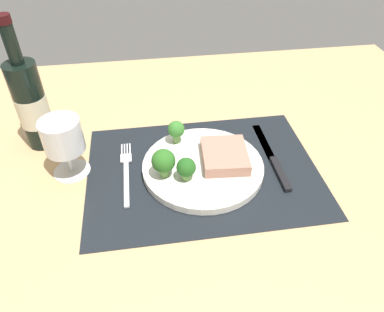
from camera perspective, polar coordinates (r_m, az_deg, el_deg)
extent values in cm
cube|color=tan|center=(77.45, 1.69, -3.14)|extent=(140.00, 110.00, 3.00)
cube|color=black|center=(76.32, 1.71, -2.24)|extent=(47.89, 34.87, 0.30)
cylinder|color=silver|center=(75.68, 1.72, -1.71)|extent=(25.17, 25.17, 1.60)
cube|color=tan|center=(75.54, 5.15, 0.06)|extent=(10.00, 11.45, 2.46)
cylinder|color=#6B994C|center=(71.44, -0.90, -3.16)|extent=(1.87, 1.87, 1.38)
sphere|color=#235B1E|center=(69.87, -0.92, -1.79)|extent=(3.82, 3.82, 3.82)
cylinder|color=#6B994C|center=(80.36, -2.46, 2.78)|extent=(1.57, 1.57, 1.87)
sphere|color=#387A2D|center=(78.86, -2.51, 4.23)|extent=(3.70, 3.70, 3.70)
cylinder|color=#6B994C|center=(72.26, -4.40, -2.49)|extent=(1.87, 1.87, 1.75)
sphere|color=#2D6B23|center=(70.34, -4.52, -0.76)|extent=(4.72, 4.72, 4.72)
cube|color=silver|center=(74.06, -10.26, -4.23)|extent=(1.00, 13.00, 0.50)
cube|color=silver|center=(79.85, -10.32, -0.34)|extent=(2.40, 2.60, 0.40)
cube|color=silver|center=(82.31, -10.96, 0.99)|extent=(0.30, 3.60, 0.35)
cube|color=silver|center=(82.27, -10.55, 1.03)|extent=(0.30, 3.60, 0.35)
cube|color=silver|center=(82.23, -10.13, 1.07)|extent=(0.30, 3.60, 0.35)
cube|color=silver|center=(82.20, -9.72, 1.11)|extent=(0.30, 3.60, 0.35)
cube|color=black|center=(76.95, 13.71, -2.66)|extent=(1.40, 10.00, 0.80)
cube|color=silver|center=(85.21, 11.19, 2.42)|extent=(1.80, 13.00, 0.30)
cylinder|color=black|center=(85.29, -23.82, 7.18)|extent=(6.48, 6.48, 19.59)
cylinder|color=beige|center=(85.77, -23.65, 6.64)|extent=(6.61, 6.61, 6.86)
cylinder|color=black|center=(79.43, -26.51, 15.45)|extent=(2.62, 2.62, 7.93)
cylinder|color=black|center=(77.87, -27.58, 18.57)|extent=(2.83, 2.83, 1.60)
cylinder|color=silver|center=(80.20, -18.31, -2.17)|extent=(7.58, 7.58, 0.40)
cylinder|color=silver|center=(78.32, -18.76, -0.56)|extent=(0.80, 0.80, 5.56)
cylinder|color=silver|center=(74.67, -19.74, 3.02)|extent=(7.88, 7.88, 6.74)
cylinder|color=tan|center=(75.74, -19.43, 1.90)|extent=(6.94, 6.94, 3.03)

